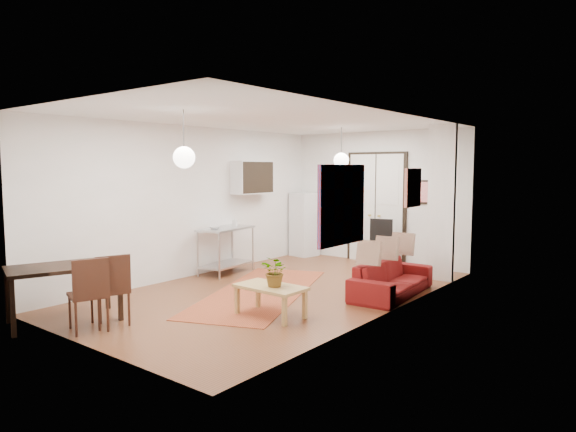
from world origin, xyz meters
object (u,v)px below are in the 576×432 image
Objects in this scene: sofa at (392,279)px; coffee_table at (270,290)px; kitchen_counter at (226,244)px; dining_chair_near at (116,282)px; dining_chair_far at (95,286)px; fridge at (304,224)px; black_side_chair at (385,237)px; dining_table at (63,272)px.

sofa reaches higher than coffee_table.
dining_chair_near reaches higher than kitchen_counter.
coffee_table is 1.04× the size of dining_chair_far.
kitchen_counter reaches higher than coffee_table.
dining_chair_far is at bearing -71.37° from fridge.
coffee_table is at bearing 80.09° from black_side_chair.
black_side_chair is at bearing -169.74° from dining_chair_far.
dining_table is 6.58m from black_side_chair.
dining_chair_near is 1.00× the size of dining_chair_far.
black_side_chair is (-0.52, 4.46, 0.22)m from coffee_table.
coffee_table is 5.10m from fridge.
dining_chair_near is (-1.46, -1.52, 0.18)m from coffee_table.
black_side_chair reaches higher than coffee_table.
dining_chair_far is at bearing 146.37° from sofa.
black_side_chair is (0.93, 5.99, 0.05)m from dining_chair_near.
dining_chair_near is 0.94× the size of black_side_chair.
sofa is at bearing 167.37° from dining_chair_near.
dining_chair_far is at bearing 18.68° from dining_chair_near.
kitchen_counter is (-2.62, 1.74, 0.21)m from coffee_table.
dining_chair_far is (1.16, -3.58, -0.03)m from kitchen_counter.
kitchen_counter is at bearing -143.28° from dining_chair_far.
kitchen_counter is 0.79× the size of dining_table.
black_side_chair is at bearing 76.53° from dining_table.
dining_chair_far is (-2.25, -4.02, 0.28)m from sofa.
black_side_chair is at bearing 44.43° from kitchen_counter.
dining_chair_near and dining_chair_far have the same top height.
fridge is 2.10m from black_side_chair.
coffee_table is at bearing -50.98° from fridge.
dining_chair_far is (-1.46, -1.84, 0.18)m from coffee_table.
black_side_chair is at bearing 25.62° from sofa.
dining_chair_near is (-2.25, -3.70, 0.28)m from sofa.
kitchen_counter reaches higher than sofa.
dining_table is (0.56, -6.30, -0.06)m from fridge.
kitchen_counter is 3.44m from black_side_chair.
sofa is 1.27× the size of fridge.
fridge is (-2.62, 4.36, 0.37)m from coffee_table.
kitchen_counter is 3.72m from dining_table.
kitchen_counter is 1.31× the size of dining_chair_near.
dining_chair_far reaches higher than coffee_table.
fridge is 6.31m from dining_chair_far.
sofa is 4.34m from dining_chair_near.
fridge is 6.00m from dining_chair_near.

